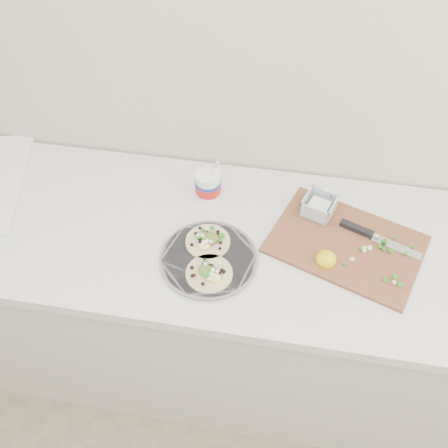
# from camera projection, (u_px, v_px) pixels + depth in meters

# --- Properties ---
(counter) EXTENTS (2.44, 0.66, 0.90)m
(counter) POSITION_uv_depth(u_px,v_px,m) (197.00, 303.00, 1.93)
(counter) COLOR beige
(counter) RESTS_ON ground
(taco_plate) EXTENTS (0.30, 0.30, 0.04)m
(taco_plate) POSITION_uv_depth(u_px,v_px,m) (208.00, 257.00, 1.49)
(taco_plate) COLOR slate
(taco_plate) RESTS_ON counter
(tub) EXTENTS (0.09, 0.09, 0.20)m
(tub) POSITION_uv_depth(u_px,v_px,m) (209.00, 183.00, 1.63)
(tub) COLOR white
(tub) RESTS_ON counter
(cutboard) EXTENTS (0.52, 0.44, 0.07)m
(cutboard) POSITION_uv_depth(u_px,v_px,m) (346.00, 238.00, 1.54)
(cutboard) COLOR brown
(cutboard) RESTS_ON counter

